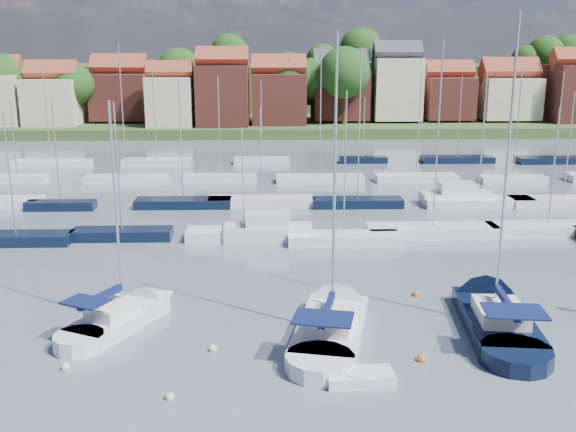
{
  "coord_description": "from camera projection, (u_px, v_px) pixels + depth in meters",
  "views": [
    {
      "loc": [
        -5.32,
        -29.72,
        14.51
      ],
      "look_at": [
        -3.89,
        14.0,
        3.47
      ],
      "focal_mm": 40.0,
      "sensor_mm": 36.0,
      "label": 1
    }
  ],
  "objects": [
    {
      "name": "buoy_b",
      "position": [
        170.0,
        399.0,
        27.8
      ],
      "size": [
        0.42,
        0.42,
        0.42
      ],
      "primitive_type": "sphere",
      "color": "beige",
      "rests_on": "ground"
    },
    {
      "name": "buoy_e",
      "position": [
        416.0,
        296.0,
        39.68
      ],
      "size": [
        0.46,
        0.46,
        0.46
      ],
      "primitive_type": "sphere",
      "color": "#D85914",
      "rests_on": "ground"
    },
    {
      "name": "sailboat_navy",
      "position": [
        489.0,
        310.0,
        36.58
      ],
      "size": [
        5.0,
        13.41,
        18.06
      ],
      "rotation": [
        0.0,
        0.0,
        1.45
      ],
      "color": "black",
      "rests_on": "ground"
    },
    {
      "name": "tender",
      "position": [
        360.0,
        377.0,
        29.13
      ],
      "size": [
        3.2,
        1.68,
        0.67
      ],
      "rotation": [
        0.0,
        0.0,
        0.08
      ],
      "color": "silver",
      "rests_on": "ground"
    },
    {
      "name": "ground",
      "position": [
        315.0,
        189.0,
        71.28
      ],
      "size": [
        260.0,
        260.0,
        0.0
      ],
      "primitive_type": "plane",
      "color": "#4D6068",
      "rests_on": "ground"
    },
    {
      "name": "far_shore_town",
      "position": [
        297.0,
        95.0,
        160.03
      ],
      "size": [
        212.46,
        90.0,
        22.27
      ],
      "color": "#3B542A",
      "rests_on": "ground"
    },
    {
      "name": "sailboat_left",
      "position": [
        130.0,
        314.0,
        35.94
      ],
      "size": [
        6.56,
        9.85,
        13.29
      ],
      "rotation": [
        0.0,
        0.0,
        1.12
      ],
      "color": "silver",
      "rests_on": "ground"
    },
    {
      "name": "buoy_d",
      "position": [
        421.0,
        361.0,
        31.24
      ],
      "size": [
        0.49,
        0.49,
        0.49
      ],
      "primitive_type": "sphere",
      "color": "#D85914",
      "rests_on": "ground"
    },
    {
      "name": "buoy_a",
      "position": [
        66.0,
        369.0,
        30.43
      ],
      "size": [
        0.45,
        0.45,
        0.45
      ],
      "primitive_type": "sphere",
      "color": "beige",
      "rests_on": "ground"
    },
    {
      "name": "marina_field",
      "position": [
        337.0,
        194.0,
        66.54
      ],
      "size": [
        79.62,
        41.41,
        15.93
      ],
      "color": "silver",
      "rests_on": "ground"
    },
    {
      "name": "sailboat_centre",
      "position": [
        334.0,
        318.0,
        35.48
      ],
      "size": [
        6.05,
        13.03,
        17.07
      ],
      "rotation": [
        0.0,
        0.0,
        1.35
      ],
      "color": "silver",
      "rests_on": "ground"
    },
    {
      "name": "buoy_c",
      "position": [
        213.0,
        351.0,
        32.34
      ],
      "size": [
        0.43,
        0.43,
        0.43
      ],
      "primitive_type": "sphere",
      "color": "beige",
      "rests_on": "ground"
    }
  ]
}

